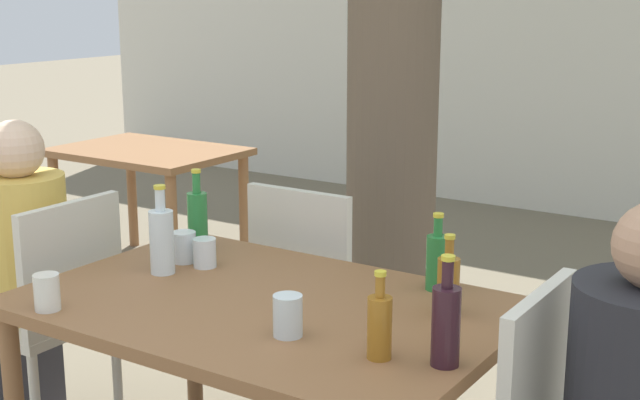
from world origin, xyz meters
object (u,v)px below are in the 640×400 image
Objects in this scene: amber_bottle_3 at (448,284)px; water_bottle_5 at (162,239)px; drinking_glass_0 at (184,247)px; patio_chair_0 at (53,305)px; patio_chair_2 at (315,285)px; wine_bottle_1 at (446,323)px; drinking_glass_2 at (47,292)px; dining_table_back at (148,167)px; person_seated_0 at (10,293)px; amber_bottle_4 at (380,325)px; drinking_glass_1 at (205,253)px; drinking_glass_3 at (288,316)px; dining_table_front at (265,325)px; green_bottle_0 at (198,219)px; green_bottle_2 at (437,260)px.

amber_bottle_3 is 0.80× the size of water_bottle_5.
patio_chair_0 is at bearing -161.34° from drinking_glass_0.
patio_chair_2 reaches higher than drinking_glass_0.
drinking_glass_2 is (-1.13, -0.28, -0.06)m from wine_bottle_1.
dining_table_back is at bearing 146.53° from wine_bottle_1.
person_seated_0 reaches higher than amber_bottle_4.
drinking_glass_2 is (-0.11, -0.56, 0.00)m from drinking_glass_1.
wine_bottle_1 is 2.69× the size of drinking_glass_0.
drinking_glass_3 is (0.65, -0.22, -0.06)m from water_bottle_5.
dining_table_back is 9.11× the size of drinking_glass_3.
patio_chair_0 reaches higher than dining_table_back.
water_bottle_5 is 3.01× the size of drinking_glass_1.
amber_bottle_4 is at bearing -21.48° from drinking_glass_1.
drinking_glass_2 reaches higher than drinking_glass_0.
dining_table_front is at bearing -38.81° from dining_table_back.
person_seated_0 is 11.30× the size of drinking_glass_0.
dining_table_back is 2.14m from green_bottle_0.
amber_bottle_4 is 2.18× the size of drinking_glass_0.
patio_chair_0 is at bearing 171.13° from drinking_glass_3.
patio_chair_2 reaches higher than drinking_glass_3.
patio_chair_0 is 3.27× the size of wine_bottle_1.
person_seated_0 is 1.72m from amber_bottle_4.
drinking_glass_3 is (-0.43, -0.06, -0.05)m from wine_bottle_1.
wine_bottle_1 is at bearing 18.49° from amber_bottle_4.
amber_bottle_3 is at bearing 21.74° from dining_table_front.
wine_bottle_1 is (0.65, -0.12, 0.19)m from dining_table_front.
green_bottle_0 reaches higher than amber_bottle_4.
drinking_glass_1 is (0.82, 0.16, 0.25)m from person_seated_0.
drinking_glass_1 is (0.15, -0.14, -0.07)m from green_bottle_0.
amber_bottle_4 is (-0.16, -0.05, -0.02)m from wine_bottle_1.
green_bottle_0 is at bearing 137.06° from drinking_glass_1.
water_bottle_5 is at bearing 167.15° from amber_bottle_4.
water_bottle_5 is (1.67, -1.66, 0.22)m from dining_table_back.
patio_chair_2 reaches higher than dining_table_front.
green_bottle_0 is 0.21m from drinking_glass_1.
amber_bottle_3 is 2.20× the size of drinking_glass_2.
dining_table_front is 13.39× the size of drinking_glass_2.
person_seated_0 is 0.79m from drinking_glass_0.
amber_bottle_3 is at bearing -55.63° from green_bottle_2.
dining_table_back is 4.27× the size of green_bottle_2.
person_seated_0 reaches higher than drinking_glass_2.
amber_bottle_4 is 2.35× the size of drinking_glass_1.
drinking_glass_2 is at bearing -140.21° from dining_table_front.
person_seated_0 reaches higher than drinking_glass_1.
patio_chair_0 reaches higher than drinking_glass_0.
amber_bottle_3 is 0.96m from water_bottle_5.
amber_bottle_3 is at bearing 88.45° from amber_bottle_4.
patio_chair_2 is at bearing 80.02° from drinking_glass_2.
water_bottle_5 is at bearing -119.73° from drinking_glass_1.
dining_table_back is 4.39× the size of amber_bottle_3.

